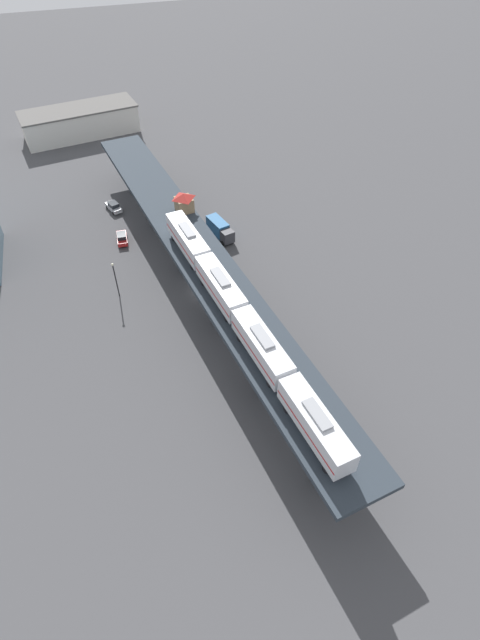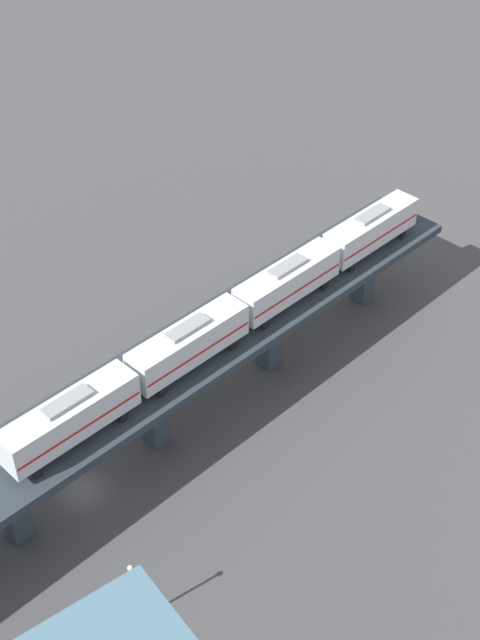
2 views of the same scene
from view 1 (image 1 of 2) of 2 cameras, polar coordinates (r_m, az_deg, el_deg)
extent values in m
plane|color=#424244|center=(85.99, -4.37, 3.34)|extent=(400.00, 400.00, 0.00)
cube|color=#283039|center=(81.13, -4.67, 7.42)|extent=(21.87, 92.23, 0.80)
cube|color=#333D47|center=(61.58, 9.87, -15.82)|extent=(2.05, 2.05, 7.29)
cube|color=#333D47|center=(68.46, 3.07, -6.11)|extent=(2.05, 2.05, 7.29)
cube|color=#333D47|center=(77.67, -2.11, 1.64)|extent=(2.05, 2.05, 7.29)
cube|color=#333D47|center=(88.48, -6.13, 7.61)|extent=(2.05, 2.05, 7.29)
cube|color=#333D47|center=(100.37, -9.31, 12.21)|extent=(2.05, 2.05, 7.29)
cube|color=#333D47|center=(113.00, -11.87, 15.78)|extent=(2.05, 2.05, 7.29)
cube|color=silver|center=(55.81, 8.62, -11.61)|extent=(4.54, 12.28, 3.10)
cube|color=#B21E1E|center=(56.06, 8.59, -11.79)|extent=(4.54, 12.05, 0.24)
cube|color=gray|center=(54.39, 8.82, -10.60)|extent=(2.00, 4.36, 0.36)
cylinder|color=black|center=(55.53, 9.67, -16.50)|extent=(0.34, 0.86, 0.84)
cylinder|color=black|center=(56.40, 11.77, -15.47)|extent=(0.34, 0.86, 0.84)
cylinder|color=black|center=(59.04, 5.24, -10.19)|extent=(0.34, 0.86, 0.84)
cylinder|color=black|center=(59.86, 7.24, -9.34)|extent=(0.34, 0.86, 0.84)
cube|color=silver|center=(62.27, 2.52, -2.99)|extent=(4.54, 12.28, 3.10)
cube|color=#B21E1E|center=(62.49, 2.51, -3.18)|extent=(4.54, 12.05, 0.24)
cube|color=gray|center=(61.00, 2.57, -1.90)|extent=(2.00, 4.36, 0.36)
cylinder|color=black|center=(61.15, 3.29, -7.31)|extent=(0.34, 0.86, 0.84)
cylinder|color=black|center=(61.95, 5.25, -6.54)|extent=(0.34, 0.86, 0.84)
cylinder|color=black|center=(65.98, -0.14, -2.14)|extent=(0.34, 0.86, 0.84)
cylinder|color=black|center=(66.72, 1.70, -1.49)|extent=(0.34, 0.86, 0.84)
cube|color=silver|center=(70.41, -2.23, 3.85)|extent=(4.54, 12.28, 3.10)
cube|color=#B21E1E|center=(70.60, -2.22, 3.67)|extent=(4.54, 12.05, 0.24)
cube|color=gray|center=(69.29, -2.27, 4.94)|extent=(2.00, 4.36, 0.36)
cylinder|color=black|center=(68.66, -1.66, 0.17)|extent=(0.34, 0.86, 0.84)
cylinder|color=black|center=(69.37, 0.13, 0.76)|extent=(0.34, 0.86, 0.84)
cylinder|color=black|center=(74.43, -4.35, 4.26)|extent=(0.34, 0.86, 0.84)
cylinder|color=black|center=(75.08, -2.67, 4.77)|extent=(0.34, 0.86, 0.84)
cube|color=silver|center=(79.71, -5.98, 9.18)|extent=(4.54, 12.28, 3.10)
cube|color=#B21E1E|center=(79.89, -5.96, 9.00)|extent=(4.54, 12.05, 0.24)
cube|color=gray|center=(78.73, -6.07, 10.20)|extent=(2.00, 4.36, 0.36)
cylinder|color=black|center=(77.49, -5.55, 6.06)|extent=(0.34, 0.86, 0.84)
cylinder|color=black|center=(78.12, -3.92, 6.55)|extent=(0.34, 0.86, 0.84)
cylinder|color=black|center=(83.92, -7.70, 9.26)|extent=(0.34, 0.86, 0.84)
cylinder|color=black|center=(84.50, -6.17, 9.70)|extent=(0.34, 0.86, 0.84)
cube|color=#8C7251|center=(90.71, -6.40, 12.98)|extent=(3.18, 3.18, 2.50)
pyramid|color=maroon|center=(89.84, -6.49, 13.90)|extent=(3.66, 3.66, 0.90)
cube|color=#B7BABF|center=(108.86, -14.24, 12.37)|extent=(3.21, 4.75, 0.80)
cube|color=#1E2328|center=(108.34, -14.28, 12.68)|extent=(2.30, 2.63, 0.76)
cylinder|color=black|center=(107.66, -14.26, 11.72)|extent=(0.45, 0.70, 0.66)
cylinder|color=black|center=(108.20, -13.45, 12.06)|extent=(0.45, 0.70, 0.66)
cylinder|color=black|center=(109.95, -14.95, 12.32)|extent=(0.45, 0.70, 0.66)
cylinder|color=black|center=(110.48, -14.15, 12.65)|extent=(0.45, 0.70, 0.66)
cube|color=#AD1E1E|center=(99.10, -13.32, 9.04)|extent=(2.07, 4.50, 0.80)
cube|color=#1E2328|center=(98.54, -13.39, 9.36)|extent=(1.77, 2.30, 0.76)
cylinder|color=black|center=(98.18, -13.72, 8.30)|extent=(0.28, 0.67, 0.66)
cylinder|color=black|center=(98.13, -12.73, 8.47)|extent=(0.28, 0.67, 0.66)
cylinder|color=black|center=(100.54, -13.83, 9.23)|extent=(0.28, 0.67, 0.66)
cylinder|color=black|center=(100.48, -12.86, 9.40)|extent=(0.28, 0.67, 0.66)
cube|color=#333338|center=(95.55, -1.45, 9.54)|extent=(2.64, 2.50, 2.30)
cube|color=#1E5184|center=(98.01, -2.56, 10.66)|extent=(3.57, 5.62, 2.70)
cylinder|color=black|center=(95.82, -1.95, 8.80)|extent=(0.60, 1.06, 1.00)
cylinder|color=black|center=(96.63, -0.93, 9.17)|extent=(0.60, 1.06, 1.00)
cylinder|color=black|center=(99.49, -3.52, 10.25)|extent=(0.60, 1.06, 1.00)
cylinder|color=black|center=(100.31, -2.48, 10.62)|extent=(0.60, 1.06, 1.00)
cylinder|color=black|center=(85.18, -13.97, 4.34)|extent=(0.20, 0.20, 6.50)
sphere|color=beige|center=(83.05, -14.37, 6.16)|extent=(0.44, 0.44, 0.44)
cube|color=beige|center=(142.51, -17.78, 20.71)|extent=(29.25, 14.41, 6.40)
cube|color=#595654|center=(141.27, -18.10, 21.95)|extent=(29.84, 14.69, 0.40)
camera|label=2|loc=(90.46, -52.04, 34.21)|focal=50.00mm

